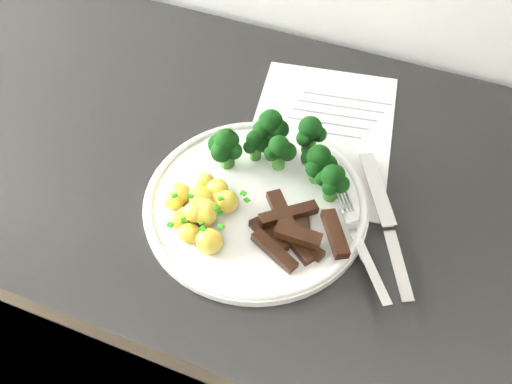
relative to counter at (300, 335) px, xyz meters
The scene contains 8 objects.
counter is the anchor object (origin of this frame).
recipe_paper 0.44m from the counter, 106.78° to the left, with size 0.24×0.31×0.00m.
plate 0.45m from the counter, 137.56° to the right, with size 0.28×0.28×0.02m.
broccoli 0.48m from the counter, behind, with size 0.19×0.10×0.07m.
potatoes 0.48m from the counter, 139.15° to the right, with size 0.11×0.11×0.04m.
beef_strips 0.46m from the counter, 92.66° to the right, with size 0.13×0.10×0.03m.
fork 0.46m from the counter, 46.14° to the right, with size 0.11×0.15×0.02m.
knife 0.46m from the counter, 25.85° to the right, with size 0.12×0.20×0.02m.
Camera 1 is at (0.02, 1.19, 1.47)m, focal length 42.16 mm.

